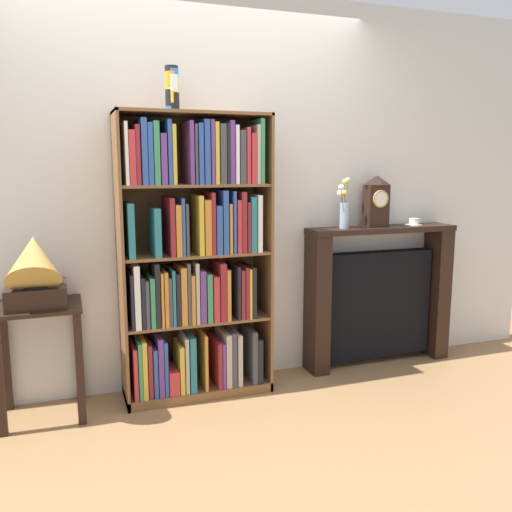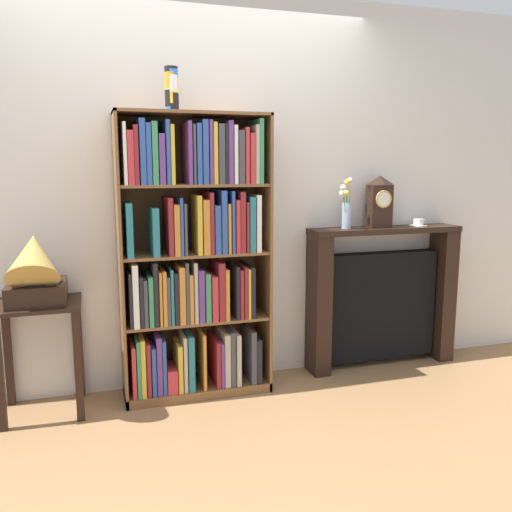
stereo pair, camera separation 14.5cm
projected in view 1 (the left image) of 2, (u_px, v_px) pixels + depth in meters
The scene contains 10 objects.
ground_plane at pixel (200, 397), 3.51m from camera, with size 8.19×6.40×0.02m, color #997047.
wall_back at pixel (221, 193), 3.63m from camera, with size 5.19×0.08×2.61m, color silver.
bookshelf at pixel (195, 262), 3.41m from camera, with size 0.95×0.35×1.81m.
cup_stack at pixel (172, 89), 3.22m from camera, with size 0.08×0.08×0.27m.
side_table_left at pixel (40, 337), 3.14m from camera, with size 0.48×0.42×0.69m.
gramophone at pixel (35, 272), 3.01m from camera, with size 0.33×0.47×0.50m.
fireplace_mantel at pixel (378, 297), 4.03m from camera, with size 1.15×0.23×1.05m.
mantel_clock at pixel (376, 201), 3.86m from camera, with size 0.16×0.12×0.37m.
flower_vase at pixel (344, 207), 3.78m from camera, with size 0.15×0.15×0.36m.
teacup_with_saucer at pixel (414, 222), 4.01m from camera, with size 0.13×0.12×0.05m.
Camera 1 is at (-0.77, -3.24, 1.49)m, focal length 37.49 mm.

